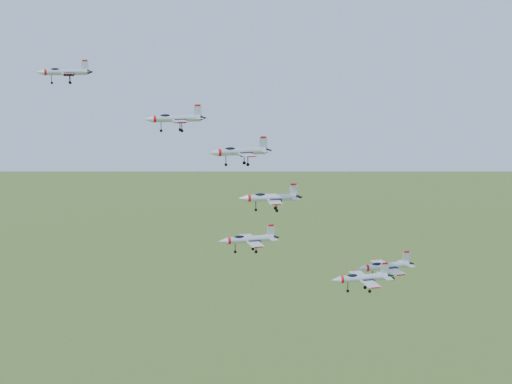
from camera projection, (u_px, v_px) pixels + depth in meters
name	position (u px, v px, depth m)	size (l,w,h in m)	color
jet_lead	(64.00, 72.00, 130.67)	(10.45, 8.61, 2.80)	silver
jet_left_high	(175.00, 118.00, 124.80)	(11.29, 9.36, 3.02)	silver
jet_right_high	(240.00, 151.00, 114.35)	(10.88, 8.95, 2.91)	silver
jet_left_low	(270.00, 198.00, 138.17)	(12.67, 10.72, 3.42)	silver
jet_right_low	(249.00, 239.00, 116.67)	(10.58, 8.75, 2.83)	silver
jet_trail	(362.00, 278.00, 137.18)	(13.03, 10.84, 3.48)	silver
jet_extra	(385.00, 266.00, 153.62)	(13.95, 11.50, 3.73)	silver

